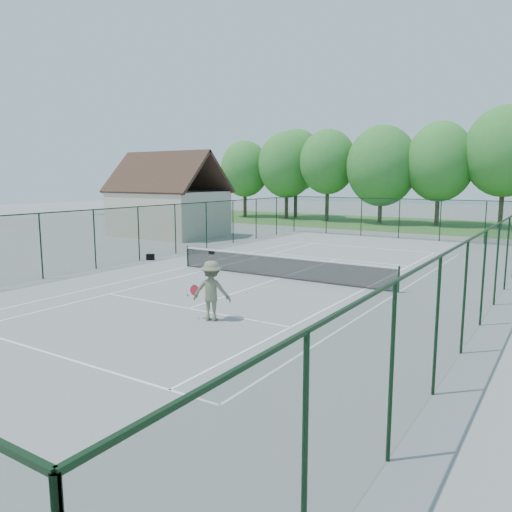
% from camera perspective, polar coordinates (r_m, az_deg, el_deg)
% --- Properties ---
extents(ground, '(140.00, 140.00, 0.00)m').
position_cam_1_polar(ground, '(22.98, 2.70, -2.55)').
color(ground, gray).
rests_on(ground, ground).
extents(grass_far, '(80.00, 16.00, 0.01)m').
position_cam_1_polar(grass_far, '(50.97, 19.90, 3.28)').
color(grass_far, '#457630').
rests_on(grass_far, ground).
extents(court_lines, '(11.05, 23.85, 0.01)m').
position_cam_1_polar(court_lines, '(22.98, 2.70, -2.54)').
color(court_lines, white).
rests_on(court_lines, ground).
extents(tennis_net, '(11.08, 0.08, 1.10)m').
position_cam_1_polar(tennis_net, '(22.88, 2.71, -1.14)').
color(tennis_net, black).
rests_on(tennis_net, ground).
extents(fence_enclosure, '(18.05, 36.05, 3.02)m').
position_cam_1_polar(fence_enclosure, '(22.72, 2.73, 1.31)').
color(fence_enclosure, '#173922').
rests_on(fence_enclosure, ground).
extents(utility_building, '(8.60, 6.27, 6.63)m').
position_cam_1_polar(utility_building, '(40.20, -10.04, 6.74)').
color(utility_building, beige).
rests_on(utility_building, ground).
extents(tree_line_far, '(39.40, 6.40, 9.70)m').
position_cam_1_polar(tree_line_far, '(50.79, 20.26, 10.01)').
color(tree_line_far, '#472C20').
rests_on(tree_line_far, ground).
extents(sports_bag_a, '(0.48, 0.40, 0.34)m').
position_cam_1_polar(sports_bag_a, '(28.61, -11.98, -0.11)').
color(sports_bag_a, black).
rests_on(sports_bag_a, ground).
extents(sports_bag_b, '(0.32, 0.19, 0.25)m').
position_cam_1_polar(sports_bag_b, '(30.24, -5.11, 0.45)').
color(sports_bag_b, black).
rests_on(sports_bag_b, ground).
extents(tennis_player, '(2.01, 1.13, 1.94)m').
position_cam_1_polar(tennis_player, '(16.16, -5.10, -3.98)').
color(tennis_player, '#676C4F').
rests_on(tennis_player, ground).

